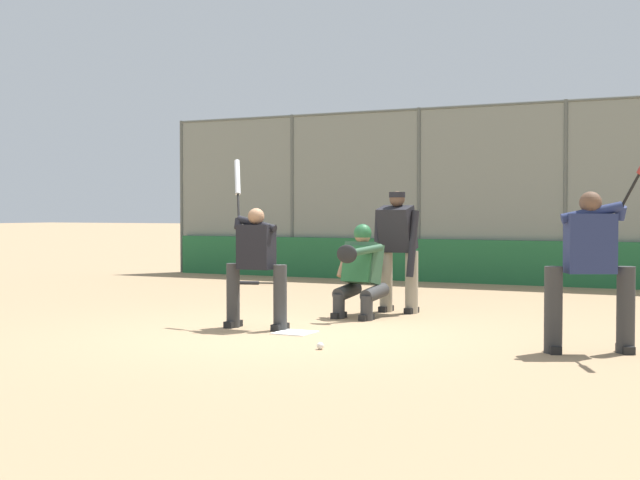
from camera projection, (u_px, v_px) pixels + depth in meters
name	position (u px, v px, depth m)	size (l,w,h in m)	color
ground_plane	(295.00, 333.00, 10.32)	(160.00, 160.00, 0.00)	#9E7F5B
home_plate_marker	(295.00, 333.00, 10.32)	(0.43, 0.43, 0.01)	white
backstop_fence	(489.00, 189.00, 17.44)	(14.74, 0.08, 3.52)	#515651
padding_wall	(488.00, 262.00, 17.39)	(14.37, 0.18, 0.85)	#236638
bleachers_beyond	(611.00, 250.00, 19.19)	(10.26, 3.05, 1.80)	slate
batter_at_plate	(256.00, 263.00, 10.68)	(0.99, 0.62, 2.07)	#333333
catcher_behind_plate	(360.00, 269.00, 11.76)	(0.67, 0.81, 1.25)	#333333
umpire_home	(397.00, 248.00, 12.37)	(0.69, 0.45, 1.69)	gray
batter_on_deck	(591.00, 265.00, 8.83)	(1.17, 0.62, 2.23)	#333333
spare_bat_near_backstop	(413.00, 291.00, 15.46)	(0.47, 0.75, 0.07)	black
spare_bat_third_base_side	(249.00, 283.00, 17.22)	(0.90, 0.29, 0.07)	black
baseball_loose	(320.00, 346.00, 9.09)	(0.07, 0.07, 0.07)	white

